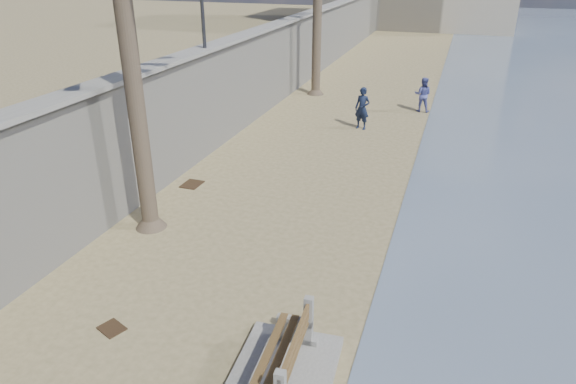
# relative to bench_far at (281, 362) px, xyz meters

# --- Properties ---
(seawall) EXTENTS (0.45, 70.00, 3.50)m
(seawall) POSITION_rel_bench_far_xyz_m (-6.16, 17.69, 1.30)
(seawall) COLOR gray
(seawall) RESTS_ON ground_plane
(wall_cap) EXTENTS (0.80, 70.00, 0.12)m
(wall_cap) POSITION_rel_bench_far_xyz_m (-6.16, 17.69, 3.10)
(wall_cap) COLOR gray
(wall_cap) RESTS_ON seawall
(bench_far) EXTENTS (1.80, 2.54, 1.02)m
(bench_far) POSITION_rel_bench_far_xyz_m (0.00, 0.00, 0.00)
(bench_far) COLOR gray
(bench_far) RESTS_ON ground_plane
(person_a) EXTENTS (0.79, 0.63, 1.94)m
(person_a) POSITION_rel_bench_far_xyz_m (-1.42, 13.92, 0.52)
(person_a) COLOR #121A33
(person_a) RESTS_ON ground_plane
(person_b) EXTENTS (0.83, 0.65, 1.70)m
(person_b) POSITION_rel_bench_far_xyz_m (0.64, 17.31, 0.40)
(person_b) COLOR #4D53A0
(person_b) RESTS_ON ground_plane
(debris_c) EXTENTS (0.56, 0.69, 0.03)m
(debris_c) POSITION_rel_bench_far_xyz_m (-5.26, 6.72, -0.43)
(debris_c) COLOR #382616
(debris_c) RESTS_ON ground_plane
(debris_d) EXTENTS (0.58, 0.53, 0.03)m
(debris_d) POSITION_rel_bench_far_xyz_m (-3.48, 0.24, -0.43)
(debris_d) COLOR #382616
(debris_d) RESTS_ON ground_plane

